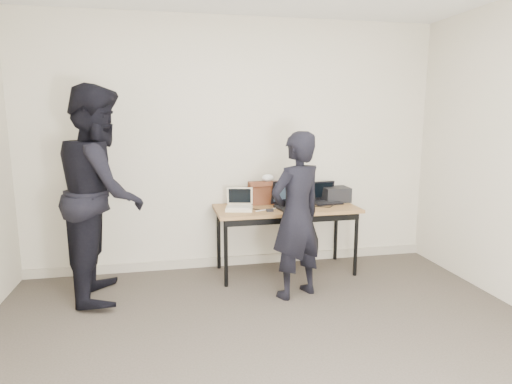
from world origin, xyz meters
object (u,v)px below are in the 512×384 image
object	(u,v)px
laptop_right	(324,198)
person_observer	(102,193)
person_typist	(296,216)
leather_satchel	(265,192)
desk	(286,213)
laptop_beige	(239,205)
laptop_center	(291,202)
equipment_box	(336,194)

from	to	relation	value
laptop_right	person_observer	distance (m)	2.33
laptop_right	person_typist	xyz separation A→B (m)	(-0.55, -0.76, -0.00)
person_observer	leather_satchel	bearing A→B (deg)	-77.93
desk	laptop_beige	world-z (taller)	laptop_beige
person_typist	laptop_center	bearing A→B (deg)	-125.70
laptop_right	equipment_box	size ratio (longest dim) A/B	1.22
leather_satchel	person_typist	xyz separation A→B (m)	(0.11, -0.83, -0.08)
equipment_box	person_typist	size ratio (longest dim) A/B	0.18
desk	leather_satchel	size ratio (longest dim) A/B	4.20
person_typist	person_observer	world-z (taller)	person_observer
leather_satchel	person_observer	distance (m)	1.70
desk	laptop_right	distance (m)	0.51
desk	equipment_box	xyz separation A→B (m)	(0.63, 0.19, 0.14)
leather_satchel	equipment_box	size ratio (longest dim) A/B	1.28
desk	equipment_box	size ratio (longest dim) A/B	5.39
laptop_center	equipment_box	distance (m)	0.62
laptop_right	person_observer	size ratio (longest dim) A/B	0.18
desk	laptop_right	size ratio (longest dim) A/B	4.43
laptop_center	person_observer	world-z (taller)	person_observer
laptop_beige	leather_satchel	world-z (taller)	leather_satchel
equipment_box	person_observer	size ratio (longest dim) A/B	0.14
laptop_center	leather_satchel	bearing A→B (deg)	124.10
equipment_box	person_typist	world-z (taller)	person_typist
laptop_beige	laptop_right	world-z (taller)	laptop_right
laptop_center	person_observer	distance (m)	1.89
desk	person_typist	xyz separation A→B (m)	(-0.07, -0.60, 0.11)
laptop_beige	person_observer	world-z (taller)	person_observer
laptop_beige	leather_satchel	bearing A→B (deg)	48.10
desk	leather_satchel	xyz separation A→B (m)	(-0.18, 0.23, 0.19)
leather_satchel	person_observer	size ratio (longest dim) A/B	0.18
laptop_center	desk	bearing A→B (deg)	151.70
laptop_beige	laptop_center	distance (m)	0.56
laptop_center	leather_satchel	distance (m)	0.34
desk	person_typist	distance (m)	0.62
leather_satchel	laptop_beige	bearing A→B (deg)	-144.40
equipment_box	person_typist	distance (m)	1.06
leather_satchel	equipment_box	distance (m)	0.81
laptop_beige	leather_satchel	distance (m)	0.41
person_typist	desk	bearing A→B (deg)	-120.83
leather_satchel	person_typist	bearing A→B (deg)	-82.76
person_typist	person_observer	bearing A→B (deg)	-36.85
laptop_center	person_typist	bearing A→B (deg)	-110.66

